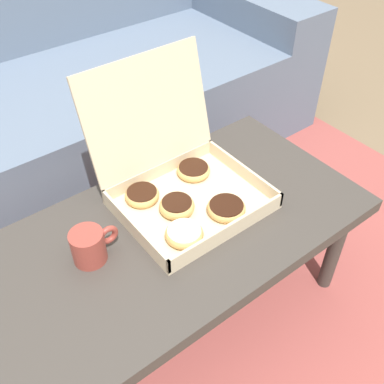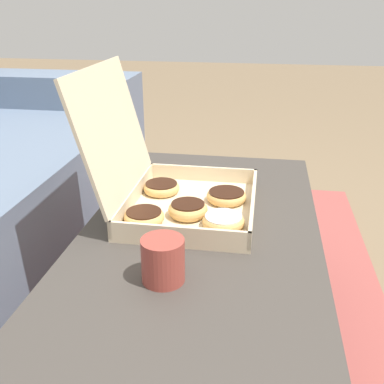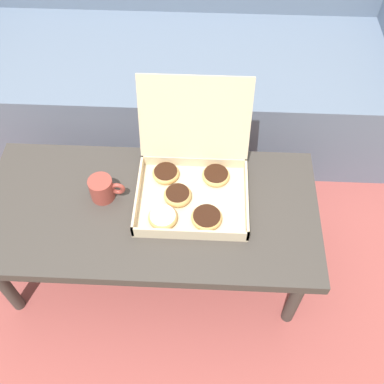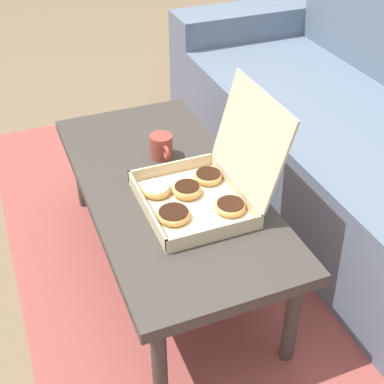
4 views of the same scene
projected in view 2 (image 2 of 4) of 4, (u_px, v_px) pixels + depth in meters
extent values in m
plane|color=#756047|center=(161.00, 371.00, 1.16)|extent=(12.00, 12.00, 0.00)
cube|color=#994742|center=(52.00, 356.00, 1.20)|extent=(2.52, 1.87, 0.01)
cube|color=slate|center=(51.00, 135.00, 2.14)|extent=(0.24, 0.86, 0.57)
cube|color=#3D3833|center=(198.00, 247.00, 0.99)|extent=(1.13, 0.54, 0.04)
cylinder|color=#3D3833|center=(281.00, 227.00, 1.50)|extent=(0.04, 0.04, 0.36)
cylinder|color=#3D3833|center=(160.00, 218.00, 1.56)|extent=(0.04, 0.04, 0.36)
cube|color=beige|center=(192.00, 209.00, 1.11)|extent=(0.37, 0.31, 0.01)
cube|color=beige|center=(253.00, 204.00, 1.08)|extent=(0.37, 0.01, 0.04)
cube|color=beige|center=(134.00, 196.00, 1.13)|extent=(0.37, 0.01, 0.04)
cube|color=beige|center=(178.00, 235.00, 0.94)|extent=(0.01, 0.31, 0.04)
cube|color=beige|center=(202.00, 174.00, 1.27)|extent=(0.01, 0.31, 0.04)
cube|color=beige|center=(112.00, 130.00, 1.07)|extent=(0.37, 0.09, 0.30)
torus|color=tan|center=(188.00, 210.00, 1.06)|extent=(0.09, 0.09, 0.03)
cylinder|color=black|center=(188.00, 206.00, 1.06)|extent=(0.08, 0.08, 0.01)
torus|color=tan|center=(161.00, 188.00, 1.19)|extent=(0.10, 0.10, 0.03)
cylinder|color=black|center=(161.00, 185.00, 1.19)|extent=(0.08, 0.08, 0.01)
torus|color=tan|center=(144.00, 217.00, 1.03)|extent=(0.09, 0.09, 0.03)
cylinder|color=black|center=(144.00, 214.00, 1.03)|extent=(0.08, 0.08, 0.01)
torus|color=tan|center=(226.00, 196.00, 1.14)|extent=(0.10, 0.10, 0.03)
cylinder|color=black|center=(227.00, 194.00, 1.14)|extent=(0.09, 0.09, 0.01)
torus|color=tan|center=(223.00, 222.00, 1.01)|extent=(0.10, 0.10, 0.03)
cylinder|color=white|center=(223.00, 218.00, 1.01)|extent=(0.08, 0.08, 0.01)
cylinder|color=#993D33|center=(163.00, 260.00, 0.82)|extent=(0.08, 0.08, 0.09)
torus|color=#993D33|center=(169.00, 243.00, 0.87)|extent=(0.05, 0.01, 0.05)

